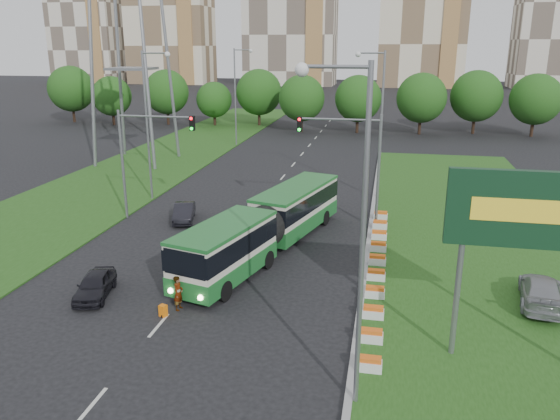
% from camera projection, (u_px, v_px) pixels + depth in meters
% --- Properties ---
extents(ground, '(360.00, 360.00, 0.00)m').
position_uv_depth(ground, '(253.00, 278.00, 30.27)').
color(ground, black).
rests_on(ground, ground).
extents(grass_median, '(14.00, 60.00, 0.15)m').
position_uv_depth(grass_median, '(478.00, 244.00, 35.31)').
color(grass_median, '#204A15').
rests_on(grass_median, ground).
extents(median_kerb, '(0.30, 60.00, 0.18)m').
position_uv_depth(median_kerb, '(369.00, 236.00, 36.61)').
color(median_kerb, gray).
rests_on(median_kerb, ground).
extents(left_verge, '(12.00, 110.00, 0.10)m').
position_uv_depth(left_verge, '(144.00, 168.00, 57.08)').
color(left_verge, '#204A15').
rests_on(left_verge, ground).
extents(lane_markings, '(0.20, 100.00, 0.01)m').
position_uv_depth(lane_markings, '(274.00, 187.00, 49.59)').
color(lane_markings, beige).
rests_on(lane_markings, ground).
extents(flower_planters, '(1.10, 20.30, 0.60)m').
position_uv_depth(flower_planters, '(377.00, 267.00, 30.66)').
color(flower_planters, silver).
rests_on(flower_planters, grass_median).
extents(billboard, '(6.00, 0.37, 8.00)m').
position_uv_depth(billboard, '(527.00, 218.00, 20.54)').
color(billboard, gray).
rests_on(billboard, ground).
extents(traffic_mast_median, '(5.76, 0.32, 8.00)m').
position_uv_depth(traffic_mast_median, '(355.00, 153.00, 37.19)').
color(traffic_mast_median, gray).
rests_on(traffic_mast_median, ground).
extents(traffic_mast_left, '(5.76, 0.32, 8.00)m').
position_uv_depth(traffic_mast_left, '(142.00, 148.00, 39.10)').
color(traffic_mast_left, gray).
rests_on(traffic_mast_left, ground).
extents(street_lamps, '(36.00, 60.00, 12.00)m').
position_uv_depth(street_lamps, '(245.00, 140.00, 38.46)').
color(street_lamps, gray).
rests_on(street_lamps, ground).
extents(tree_line, '(120.00, 8.00, 9.00)m').
position_uv_depth(tree_line, '(412.00, 102.00, 78.68)').
color(tree_line, '#1C4E14').
rests_on(tree_line, ground).
extents(apartment_tower_west, '(26.00, 15.00, 48.00)m').
position_uv_depth(apartment_tower_west, '(169.00, 7.00, 176.20)').
color(apartment_tower_west, beige).
rests_on(apartment_tower_west, ground).
extents(apartment_tower_ceast, '(25.00, 15.00, 50.00)m').
position_uv_depth(apartment_tower_ceast, '(424.00, 0.00, 160.89)').
color(apartment_tower_ceast, beige).
rests_on(apartment_tower_ceast, ground).
extents(midrise_west, '(22.00, 14.00, 36.00)m').
position_uv_depth(midrise_west, '(87.00, 27.00, 183.57)').
color(midrise_west, beige).
rests_on(midrise_west, ground).
extents(articulated_bus, '(2.68, 17.20, 2.83)m').
position_uv_depth(articulated_bus, '(264.00, 225.00, 33.74)').
color(articulated_bus, beige).
rests_on(articulated_bus, ground).
extents(car_left_near, '(2.30, 3.99, 1.28)m').
position_uv_depth(car_left_near, '(95.00, 285.00, 27.94)').
color(car_left_near, black).
rests_on(car_left_near, ground).
extents(car_left_far, '(2.35, 4.14, 1.29)m').
position_uv_depth(car_left_far, '(184.00, 212.00, 39.96)').
color(car_left_far, black).
rests_on(car_left_far, ground).
extents(car_median, '(2.73, 5.04, 1.39)m').
position_uv_depth(car_median, '(541.00, 291.00, 26.74)').
color(car_median, '#92949A').
rests_on(car_median, grass_median).
extents(pedestrian, '(0.48, 0.68, 1.75)m').
position_uv_depth(pedestrian, '(178.00, 293.00, 26.49)').
color(pedestrian, gray).
rests_on(pedestrian, ground).
extents(shopping_trolley, '(0.34, 0.36, 0.58)m').
position_uv_depth(shopping_trolley, '(163.00, 311.00, 25.97)').
color(shopping_trolley, orange).
rests_on(shopping_trolley, ground).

